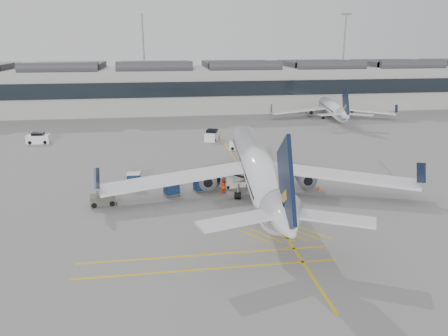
{
  "coord_description": "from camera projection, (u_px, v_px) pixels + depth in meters",
  "views": [
    {
      "loc": [
        -1.54,
        -44.3,
        18.15
      ],
      "look_at": [
        5.58,
        2.88,
        4.0
      ],
      "focal_mm": 35.0,
      "sensor_mm": 36.0,
      "label": 1
    }
  ],
  "objects": [
    {
      "name": "baggage_cart_d",
      "position": [
        171.0,
        187.0,
        52.45
      ],
      "size": [
        2.14,
        1.95,
        1.85
      ],
      "rotation": [
        0.0,
        0.0,
        0.34
      ],
      "color": "gray",
      "rests_on": "ground"
    },
    {
      "name": "belt_loader",
      "position": [
        235.0,
        182.0,
        55.8
      ],
      "size": [
        4.61,
        2.28,
        1.83
      ],
      "rotation": [
        0.0,
        0.0,
        0.24
      ],
      "color": "beige",
      "rests_on": "ground"
    },
    {
      "name": "service_van_mid",
      "position": [
        212.0,
        135.0,
        81.08
      ],
      "size": [
        3.28,
        4.39,
        2.02
      ],
      "rotation": [
        0.0,
        0.0,
        1.19
      ],
      "color": "silver",
      "rests_on": "ground"
    },
    {
      "name": "service_van_right",
      "position": [
        239.0,
        145.0,
        74.54
      ],
      "size": [
        3.67,
        2.41,
        1.73
      ],
      "rotation": [
        0.0,
        0.0,
        -0.23
      ],
      "color": "silver",
      "rests_on": "ground"
    },
    {
      "name": "light_masts",
      "position": [
        156.0,
        52.0,
        124.54
      ],
      "size": [
        113.0,
        0.6,
        25.45
      ],
      "color": "slate",
      "rests_on": "ground"
    },
    {
      "name": "ground",
      "position": [
        177.0,
        213.0,
        47.37
      ],
      "size": [
        220.0,
        220.0,
        0.0
      ],
      "primitive_type": "plane",
      "color": "gray",
      "rests_on": "ground"
    },
    {
      "name": "baggage_cart_a",
      "position": [
        200.0,
        184.0,
        53.89
      ],
      "size": [
        1.92,
        1.76,
        1.63
      ],
      "rotation": [
        0.0,
        0.0,
        0.38
      ],
      "color": "gray",
      "rests_on": "ground"
    },
    {
      "name": "apron_markings",
      "position": [
        249.0,
        180.0,
        58.28
      ],
      "size": [
        0.25,
        60.0,
        0.01
      ],
      "primitive_type": "cube",
      "color": "gold",
      "rests_on": "ground"
    },
    {
      "name": "service_van_left",
      "position": [
        38.0,
        138.0,
        78.79
      ],
      "size": [
        3.92,
        2.01,
        2.0
      ],
      "rotation": [
        0.0,
        0.0,
        -0.01
      ],
      "color": "silver",
      "rests_on": "ground"
    },
    {
      "name": "safety_cone_nose",
      "position": [
        240.0,
        151.0,
        72.11
      ],
      "size": [
        0.41,
        0.41,
        0.57
      ],
      "primitive_type": "cone",
      "color": "#F24C0A",
      "rests_on": "ground"
    },
    {
      "name": "terminal",
      "position": [
        163.0,
        87.0,
        113.81
      ],
      "size": [
        200.0,
        20.45,
        12.4
      ],
      "color": "#9E9E99",
      "rests_on": "ground"
    },
    {
      "name": "pushback_tug",
      "position": [
        103.0,
        199.0,
        49.52
      ],
      "size": [
        2.95,
        2.07,
        1.53
      ],
      "rotation": [
        0.0,
        0.0,
        0.16
      ],
      "color": "#484A3F",
      "rests_on": "ground"
    },
    {
      "name": "baggage_cart_c",
      "position": [
        134.0,
        180.0,
        55.44
      ],
      "size": [
        1.81,
        1.52,
        1.83
      ],
      "rotation": [
        0.0,
        0.0,
        -0.05
      ],
      "color": "gray",
      "rests_on": "ground"
    },
    {
      "name": "ramp_agent_a",
      "position": [
        210.0,
        178.0,
        56.35
      ],
      "size": [
        0.81,
        0.8,
        1.88
      ],
      "primitive_type": "imported",
      "rotation": [
        0.0,
        0.0,
        0.78
      ],
      "color": "orange",
      "rests_on": "ground"
    },
    {
      "name": "airliner_far",
      "position": [
        331.0,
        107.0,
        103.78
      ],
      "size": [
        29.27,
        32.23,
        8.62
      ],
      "rotation": [
        0.0,
        0.0,
        -0.17
      ],
      "color": "silver",
      "rests_on": "ground"
    },
    {
      "name": "ramp_agent_b",
      "position": [
        223.0,
        186.0,
        52.99
      ],
      "size": [
        1.19,
        1.12,
        1.95
      ],
      "primitive_type": "imported",
      "rotation": [
        0.0,
        0.0,
        3.68
      ],
      "color": "#E6410C",
      "rests_on": "ground"
    },
    {
      "name": "airliner_main",
      "position": [
        258.0,
        168.0,
        52.6
      ],
      "size": [
        37.73,
        41.38,
        11.01
      ],
      "rotation": [
        0.0,
        0.0,
        -0.09
      ],
      "color": "silver",
      "rests_on": "ground"
    },
    {
      "name": "safety_cone_engine",
      "position": [
        320.0,
        189.0,
        54.12
      ],
      "size": [
        0.4,
        0.4,
        0.56
      ],
      "primitive_type": "cone",
      "color": "#F24C0A",
      "rests_on": "ground"
    },
    {
      "name": "baggage_cart_b",
      "position": [
        214.0,
        175.0,
        57.08
      ],
      "size": [
        1.93,
        1.63,
        1.9
      ],
      "rotation": [
        0.0,
        0.0,
        -0.08
      ],
      "color": "gray",
      "rests_on": "ground"
    }
  ]
}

